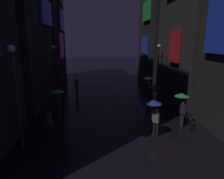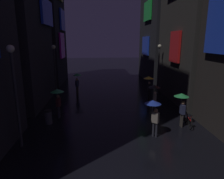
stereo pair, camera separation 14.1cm
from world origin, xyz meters
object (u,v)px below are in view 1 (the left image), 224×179
at_px(pedestrian_far_right_green, 182,100).
at_px(bicycle_parked_at_storefront, 188,120).
at_px(pedestrian_foreground_left_green, 77,78).
at_px(streetlamp_right_far, 158,63).
at_px(streetlamp_left_far, 54,65).
at_px(pedestrian_midstreet_left_green, 58,95).
at_px(pedestrian_midstreet_centre_black, 154,91).
at_px(pedestrian_foreground_right_yellow, 148,81).
at_px(streetlamp_left_near, 15,85).
at_px(pedestrian_near_crossing_blue, 154,108).
at_px(trash_bin, 49,117).

relative_size(pedestrian_far_right_green, bicycle_parked_at_storefront, 1.18).
relative_size(pedestrian_foreground_left_green, streetlamp_right_far, 0.43).
bearing_deg(pedestrian_far_right_green, bicycle_parked_at_storefront, 1.67).
height_order(bicycle_parked_at_storefront, streetlamp_left_far, streetlamp_left_far).
height_order(pedestrian_midstreet_left_green, pedestrian_midstreet_centre_black, same).
relative_size(pedestrian_midstreet_left_green, pedestrian_foreground_right_yellow, 1.00).
xyz_separation_m(pedestrian_foreground_left_green, streetlamp_left_near, (-1.91, -10.18, 1.55)).
height_order(pedestrian_foreground_left_green, streetlamp_left_far, streetlamp_left_far).
xyz_separation_m(pedestrian_midstreet_centre_black, streetlamp_right_far, (1.94, 5.56, 1.45)).
relative_size(streetlamp_left_near, streetlamp_right_far, 1.03).
height_order(pedestrian_midstreet_centre_black, bicycle_parked_at_storefront, pedestrian_midstreet_centre_black).
xyz_separation_m(pedestrian_foreground_left_green, streetlamp_left_far, (-1.91, -0.95, 1.44)).
bearing_deg(pedestrian_midstreet_centre_black, streetlamp_right_far, 70.77).
bearing_deg(pedestrian_far_right_green, pedestrian_near_crossing_blue, -149.05).
height_order(pedestrian_midstreet_centre_black, pedestrian_far_right_green, same).
height_order(pedestrian_foreground_right_yellow, streetlamp_left_near, streetlamp_left_near).
bearing_deg(pedestrian_midstreet_left_green, streetlamp_left_far, 102.27).
relative_size(bicycle_parked_at_storefront, trash_bin, 1.93).
distance_m(pedestrian_far_right_green, pedestrian_near_crossing_blue, 2.47).
height_order(pedestrian_foreground_left_green, streetlamp_left_near, streetlamp_left_near).
distance_m(pedestrian_foreground_left_green, pedestrian_near_crossing_blue, 10.80).
bearing_deg(streetlamp_left_far, pedestrian_near_crossing_blue, -51.09).
bearing_deg(streetlamp_left_near, pedestrian_near_crossing_blue, 5.11).
xyz_separation_m(pedestrian_near_crossing_blue, trash_bin, (-6.24, 2.23, -1.20)).
xyz_separation_m(pedestrian_foreground_right_yellow, pedestrian_midstreet_centre_black, (-0.48, -3.56, 0.00)).
relative_size(pedestrian_midstreet_centre_black, pedestrian_far_right_green, 1.00).
bearing_deg(pedestrian_foreground_left_green, pedestrian_foreground_right_yellow, -18.63).
xyz_separation_m(pedestrian_foreground_right_yellow, trash_bin, (-7.84, -5.09, -1.20)).
distance_m(bicycle_parked_at_storefront, streetlamp_left_near, 10.18).
xyz_separation_m(pedestrian_midstreet_left_green, streetlamp_left_near, (-1.20, -3.71, 1.55)).
xyz_separation_m(pedestrian_midstreet_left_green, streetlamp_right_far, (8.80, 6.23, 1.45)).
bearing_deg(streetlamp_left_near, pedestrian_midstreet_left_green, 72.10).
bearing_deg(streetlamp_left_far, trash_bin, -83.73).
relative_size(pedestrian_midstreet_left_green, pedestrian_near_crossing_blue, 1.00).
relative_size(pedestrian_far_right_green, pedestrian_near_crossing_blue, 1.00).
bearing_deg(pedestrian_midstreet_left_green, pedestrian_foreground_left_green, 83.73).
relative_size(pedestrian_far_right_green, streetlamp_left_far, 0.43).
bearing_deg(bicycle_parked_at_storefront, streetlamp_left_near, -168.76).
distance_m(bicycle_parked_at_storefront, streetlamp_left_far, 12.37).
height_order(streetlamp_left_near, streetlamp_right_far, streetlamp_left_near).
bearing_deg(pedestrian_midstreet_left_green, trash_bin, -120.05).
xyz_separation_m(pedestrian_foreground_left_green, trash_bin, (-1.21, -7.33, -1.20)).
height_order(pedestrian_far_right_green, bicycle_parked_at_storefront, pedestrian_far_right_green).
relative_size(pedestrian_foreground_right_yellow, streetlamp_right_far, 0.43).
distance_m(pedestrian_midstreet_centre_black, streetlamp_right_far, 6.07).
distance_m(pedestrian_foreground_left_green, pedestrian_far_right_green, 10.95).
distance_m(pedestrian_foreground_left_green, bicycle_parked_at_storefront, 11.36).
xyz_separation_m(pedestrian_near_crossing_blue, streetlamp_right_far, (3.06, 9.32, 1.45)).
xyz_separation_m(pedestrian_foreground_right_yellow, bicycle_parked_at_storefront, (1.05, -6.03, -1.28)).
height_order(pedestrian_foreground_left_green, trash_bin, pedestrian_foreground_left_green).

